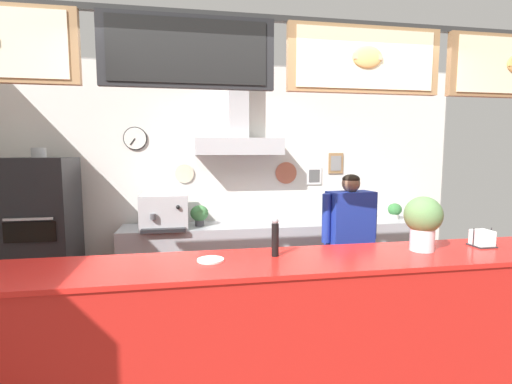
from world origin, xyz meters
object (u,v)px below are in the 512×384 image
Objects in this scene: condiment_plate at (211,260)px; potted_rosemary at (199,214)px; potted_oregano at (395,210)px; pepper_grinder at (275,237)px; pizza_oven at (44,238)px; shop_worker at (349,249)px; napkin_holder at (482,239)px; espresso_machine at (165,211)px; potted_basil at (334,208)px; basil_vase at (423,221)px.

potted_rosemary is at bearing 90.58° from condiment_plate.
potted_oregano is 0.79× the size of pepper_grinder.
pizza_oven is 1.16× the size of shop_worker.
potted_rosemary is 1.58× the size of napkin_holder.
shop_worker is 2.08m from espresso_machine.
espresso_machine reaches higher than condiment_plate.
potted_basil is at bearing 3.41° from pizza_oven.
potted_rosemary is 2.02m from condiment_plate.
shop_worker is 10.02× the size of napkin_holder.
pizza_oven reaches higher than napkin_holder.
shop_worker is 2.77× the size of espresso_machine.
potted_rosemary is at bearing -44.26° from shop_worker.
pepper_grinder is at bearing -77.25° from potted_rosemary.
shop_worker is at bearing 35.61° from condiment_plate.
napkin_holder is at bearing 113.45° from shop_worker.
potted_rosemary is (-2.49, -0.02, 0.03)m from potted_oregano.
shop_worker reaches higher than napkin_holder.
napkin_holder is at bearing -80.85° from potted_basil.
potted_rosemary is 0.95× the size of pepper_grinder.
basil_vase is at bearing -94.90° from potted_basil.
potted_oregano is at bearing 76.34° from napkin_holder.
basil_vase is (0.09, -1.00, 0.45)m from shop_worker.
condiment_plate is at bearing 179.84° from basil_vase.
espresso_machine reaches higher than napkin_holder.
potted_oregano is at bearing 2.50° from pizza_oven.
potted_basil is 2.06m from napkin_holder.
condiment_plate is at bearing -48.44° from pizza_oven.
potted_basil is 2.37m from pepper_grinder.
napkin_holder is (-0.49, -2.02, 0.11)m from potted_oregano.
espresso_machine is 2.76m from basil_vase.
pizza_oven reaches higher than espresso_machine.
pizza_oven is at bearing -177.50° from potted_oregano.
pizza_oven is 2.50m from condiment_plate.
pizza_oven is 3.67m from basil_vase.
potted_basil is (0.27, 1.07, 0.23)m from shop_worker.
pizza_oven is 8.83× the size of potted_oregano.
condiment_plate is (-1.39, -0.99, 0.25)m from shop_worker.
potted_basil is at bearing 58.83° from pepper_grinder.
basil_vase is 1.05m from pepper_grinder.
basil_vase is (-0.18, -2.06, 0.22)m from potted_basil.
potted_basil is (2.07, 0.06, -0.03)m from espresso_machine.
napkin_holder is (2.39, -1.97, 0.04)m from espresso_machine.
napkin_holder is (2.00, -2.00, 0.09)m from potted_rosemary.
potted_oregano is 0.83× the size of potted_rosemary.
espresso_machine is 2.04m from condiment_plate.
basil_vase is (-1.00, -2.05, 0.27)m from potted_oregano.
pizza_oven is at bearing 131.56° from condiment_plate.
shop_worker is 1.10m from basil_vase.
shop_worker is at bearing -36.14° from potted_rosemary.
pizza_oven is at bearing -174.52° from potted_rosemary.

